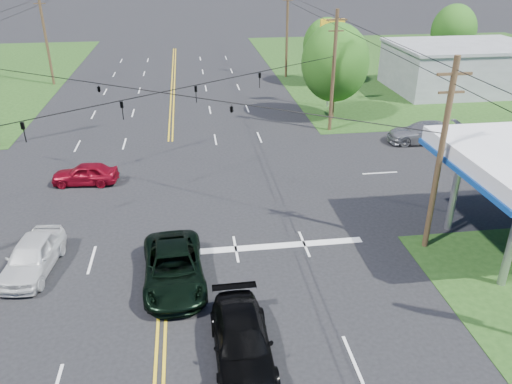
{
  "coord_description": "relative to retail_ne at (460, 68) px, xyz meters",
  "views": [
    {
      "loc": [
        1.62,
        -17.07,
        13.58
      ],
      "look_at": [
        4.8,
        6.0,
        2.14
      ],
      "focal_mm": 35.0,
      "sensor_mm": 36.0,
      "label": 1
    }
  ],
  "objects": [
    {
      "name": "polesign_ne",
      "position": [
        -15.4,
        -4.38,
        4.02
      ],
      "size": [
        2.21,
        0.35,
        7.99
      ],
      "color": "#A5A5AA",
      "rests_on": "ground"
    },
    {
      "name": "pole_ne",
      "position": [
        -17.0,
        -11.0,
        2.72
      ],
      "size": [
        1.6,
        0.28,
        9.5
      ],
      "color": "#412C1B",
      "rests_on": "ground"
    },
    {
      "name": "sedan_far",
      "position": [
        -10.62,
        -14.79,
        -1.4
      ],
      "size": [
        5.71,
        2.71,
        1.61
      ],
      "primitive_type": "imported",
      "rotation": [
        0.0,
        0.0,
        -1.66
      ],
      "color": "#999A9E",
      "rests_on": "ground"
    },
    {
      "name": "pole_right_far",
      "position": [
        -17.0,
        8.0,
        2.97
      ],
      "size": [
        1.6,
        0.28,
        10.0
      ],
      "color": "#412C1B",
      "rests_on": "ground"
    },
    {
      "name": "span_wire_signals",
      "position": [
        -30.0,
        -20.0,
        3.8
      ],
      "size": [
        26.0,
        18.0,
        1.13
      ],
      "color": "black",
      "rests_on": "ground"
    },
    {
      "name": "pole_se",
      "position": [
        -17.0,
        -29.0,
        2.72
      ],
      "size": [
        1.6,
        0.28,
        9.5
      ],
      "color": "#412C1B",
      "rests_on": "ground"
    },
    {
      "name": "suv_black",
      "position": [
        -27.0,
        -35.3,
        -1.45
      ],
      "size": [
        2.18,
        5.23,
        1.51
      ],
      "primitive_type": "imported",
      "rotation": [
        0.0,
        0.0,
        0.01
      ],
      "color": "black",
      "rests_on": "ground"
    },
    {
      "name": "retail_ne",
      "position": [
        0.0,
        0.0,
        0.0
      ],
      "size": [
        14.0,
        10.0,
        4.4
      ],
      "primitive_type": "cube",
      "color": "gray",
      "rests_on": "ground"
    },
    {
      "name": "pickup_dkgreen",
      "position": [
        -29.5,
        -30.36,
        -1.4
      ],
      "size": [
        2.92,
        5.85,
        1.59
      ],
      "primitive_type": "imported",
      "rotation": [
        0.0,
        0.0,
        0.05
      ],
      "color": "black",
      "rests_on": "ground"
    },
    {
      "name": "power_lines",
      "position": [
        -30.0,
        -22.0,
        6.4
      ],
      "size": [
        26.04,
        100.0,
        0.64
      ],
      "color": "black",
      "rests_on": "ground"
    },
    {
      "name": "tree_right_a",
      "position": [
        -16.0,
        -8.0,
        2.67
      ],
      "size": [
        5.7,
        5.7,
        8.18
      ],
      "color": "#412C1B",
      "rests_on": "ground"
    },
    {
      "name": "stop_bar",
      "position": [
        -25.0,
        -28.0,
        -2.2
      ],
      "size": [
        10.0,
        0.5,
        0.02
      ],
      "primitive_type": "cube",
      "color": "silver",
      "rests_on": "ground"
    },
    {
      "name": "tree_far_r",
      "position": [
        4.0,
        10.0,
        2.34
      ],
      "size": [
        5.32,
        5.32,
        7.63
      ],
      "color": "#412C1B",
      "rests_on": "ground"
    },
    {
      "name": "tree_right_b",
      "position": [
        -13.5,
        4.0,
        2.02
      ],
      "size": [
        4.94,
        4.94,
        7.09
      ],
      "color": "#412C1B",
      "rests_on": "ground"
    },
    {
      "name": "pole_left_far",
      "position": [
        -43.0,
        8.0,
        2.97
      ],
      "size": [
        1.6,
        0.28,
        10.0
      ],
      "color": "#412C1B",
      "rests_on": "ground"
    },
    {
      "name": "pickup_white",
      "position": [
        -35.98,
        -28.52,
        -1.4
      ],
      "size": [
        2.45,
        4.89,
        1.6
      ],
      "primitive_type": "imported",
      "rotation": [
        0.0,
        0.0,
        -0.12
      ],
      "color": "silver",
      "rests_on": "ground"
    },
    {
      "name": "grass_ne",
      "position": [
        5.0,
        12.0,
        -2.2
      ],
      "size": [
        46.0,
        48.0,
        0.03
      ],
      "primitive_type": "cube",
      "color": "#1B3912",
      "rests_on": "ground"
    },
    {
      "name": "ground",
      "position": [
        -30.0,
        -20.0,
        -2.2
      ],
      "size": [
        280.0,
        280.0,
        0.0
      ],
      "primitive_type": "plane",
      "color": "black",
      "rests_on": "ground"
    },
    {
      "name": "sedan_red",
      "position": [
        -35.19,
        -19.0,
        -1.51
      ],
      "size": [
        4.19,
        1.98,
        1.38
      ],
      "primitive_type": "imported",
      "rotation": [
        0.0,
        0.0,
        -1.66
      ],
      "color": "maroon",
      "rests_on": "ground"
    }
  ]
}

